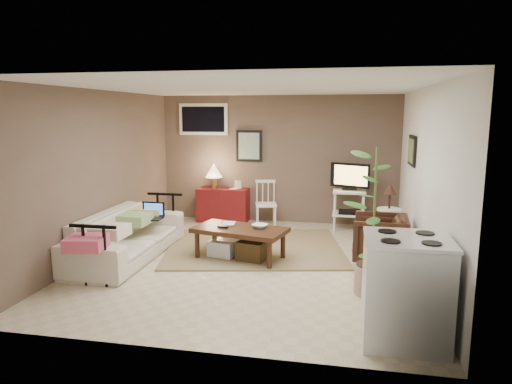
% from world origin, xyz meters
% --- Properties ---
extents(floor, '(5.00, 5.00, 0.00)m').
position_xyz_m(floor, '(0.00, 0.00, 0.00)').
color(floor, '#C1B293').
rests_on(floor, ground).
extents(art_back, '(0.50, 0.03, 0.60)m').
position_xyz_m(art_back, '(-0.55, 2.48, 1.45)').
color(art_back, black).
extents(art_right, '(0.03, 0.60, 0.45)m').
position_xyz_m(art_right, '(2.23, 1.05, 1.52)').
color(art_right, black).
extents(window, '(0.96, 0.03, 0.60)m').
position_xyz_m(window, '(-1.45, 2.48, 1.95)').
color(window, white).
extents(rug, '(3.02, 2.61, 0.03)m').
position_xyz_m(rug, '(-0.08, 0.65, 0.01)').
color(rug, '#8C7651').
rests_on(rug, floor).
extents(coffee_table, '(1.41, 0.95, 0.49)m').
position_xyz_m(coffee_table, '(-0.19, 0.08, 0.27)').
color(coffee_table, '#3A1A0F').
rests_on(coffee_table, floor).
extents(sofa, '(0.66, 2.27, 0.89)m').
position_xyz_m(sofa, '(-1.80, -0.14, 0.44)').
color(sofa, beige).
rests_on(sofa, floor).
extents(sofa_pillows, '(0.44, 2.16, 0.15)m').
position_xyz_m(sofa_pillows, '(-1.75, -0.40, 0.55)').
color(sofa_pillows, beige).
rests_on(sofa_pillows, sofa).
extents(sofa_end_rails, '(0.61, 2.27, 0.76)m').
position_xyz_m(sofa_end_rails, '(-1.67, -0.14, 0.38)').
color(sofa_end_rails, black).
rests_on(sofa_end_rails, floor).
extents(laptop, '(0.35, 0.25, 0.24)m').
position_xyz_m(laptop, '(-1.58, 0.25, 0.57)').
color(laptop, black).
rests_on(laptop, sofa).
extents(red_console, '(0.97, 0.43, 1.12)m').
position_xyz_m(red_console, '(-1.04, 2.29, 0.39)').
color(red_console, maroon).
rests_on(red_console, floor).
extents(spindle_chair, '(0.45, 0.45, 0.83)m').
position_xyz_m(spindle_chair, '(-0.17, 2.15, 0.39)').
color(spindle_chair, white).
rests_on(spindle_chair, floor).
extents(tv_stand, '(0.68, 0.46, 1.20)m').
position_xyz_m(tv_stand, '(1.35, 2.10, 0.63)').
color(tv_stand, white).
rests_on(tv_stand, floor).
extents(side_table, '(0.37, 0.37, 1.00)m').
position_xyz_m(side_table, '(1.95, 1.17, 0.62)').
color(side_table, white).
rests_on(side_table, floor).
extents(armchair, '(0.72, 0.76, 0.74)m').
position_xyz_m(armchair, '(1.76, 0.33, 0.37)').
color(armchair, black).
rests_on(armchair, floor).
extents(potted_plant, '(0.43, 0.43, 1.73)m').
position_xyz_m(potted_plant, '(1.59, -0.87, 0.92)').
color(potted_plant, '#A39081').
rests_on(potted_plant, floor).
extents(stove, '(0.76, 0.70, 0.99)m').
position_xyz_m(stove, '(1.82, -1.94, 0.49)').
color(stove, silver).
rests_on(stove, floor).
extents(bowl, '(0.22, 0.12, 0.22)m').
position_xyz_m(bowl, '(0.09, 0.13, 0.57)').
color(bowl, '#3A1A0F').
rests_on(bowl, coffee_table).
extents(book_table, '(0.18, 0.04, 0.25)m').
position_xyz_m(book_table, '(-0.48, 0.24, 0.59)').
color(book_table, '#3A1A0F').
rests_on(book_table, coffee_table).
extents(book_console, '(0.15, 0.07, 0.21)m').
position_xyz_m(book_console, '(-0.84, 2.27, 0.75)').
color(book_console, '#3A1A0F').
rests_on(book_console, red_console).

